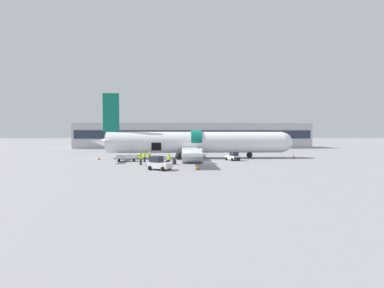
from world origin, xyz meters
TOP-DOWN VIEW (x-y plane):
  - ground_plane at (0.00, 0.00)m, footprint 500.00×500.00m
  - terminal_strip at (0.00, 43.75)m, footprint 73.32×11.38m
  - airplane at (-1.78, 7.30)m, footprint 36.10×31.27m
  - baggage_tug_lead at (4.58, 2.72)m, footprint 2.42×2.72m
  - baggage_tug_mid at (-6.79, -8.00)m, footprint 3.23×2.77m
  - baggage_cart_loading at (-7.19, -0.51)m, footprint 4.01×2.11m
  - baggage_cart_queued at (-12.80, 2.03)m, footprint 4.29×2.14m
  - ground_crew_loader_a at (-5.76, -2.85)m, footprint 0.52×0.49m
  - ground_crew_loader_b at (-3.20, 1.65)m, footprint 0.61×0.44m
  - ground_crew_driver at (-9.75, 0.73)m, footprint 0.57×0.46m
  - ground_crew_supervisor at (-9.16, 2.06)m, footprint 0.52×0.47m
  - ground_crew_helper at (-9.81, -2.85)m, footprint 0.59×0.60m
  - suitcase_on_tarmac_upright at (-5.04, -2.31)m, footprint 0.55×0.47m
  - safety_cone_nose at (16.32, 5.81)m, footprint 0.49×0.49m
  - safety_cone_engine_left at (-2.05, -8.31)m, footprint 0.63×0.63m
  - safety_cone_wingtip at (-0.95, -0.95)m, footprint 0.54×0.54m
  - safety_cone_tail at (-18.25, 5.23)m, footprint 0.49×0.49m

SIDE VIEW (x-z plane):
  - ground_plane at x=0.00m, z-range 0.00..0.00m
  - safety_cone_tail at x=-18.25m, z-range -0.02..0.58m
  - suitcase_on_tarmac_upright at x=-5.04m, z-range -0.05..0.67m
  - safety_cone_wingtip at x=-0.95m, z-range -0.02..0.68m
  - safety_cone_nose at x=16.32m, z-range -0.02..0.69m
  - safety_cone_engine_left at x=-2.05m, z-range -0.02..0.72m
  - baggage_cart_loading at x=-7.19m, z-range 0.02..1.00m
  - baggage_cart_queued at x=-12.80m, z-range 0.03..1.01m
  - baggage_tug_lead at x=4.58m, z-range -0.12..1.35m
  - baggage_tug_mid at x=-6.79m, z-range -0.13..1.57m
  - ground_crew_supervisor at x=-9.16m, z-range 0.04..1.57m
  - ground_crew_loader_a at x=-5.76m, z-range 0.04..1.62m
  - ground_crew_driver at x=-9.75m, z-range 0.04..1.67m
  - ground_crew_loader_b at x=-3.20m, z-range 0.05..1.80m
  - ground_crew_helper at x=-9.81m, z-range 0.05..1.91m
  - airplane at x=-1.78m, z-range -3.05..8.68m
  - terminal_strip at x=0.00m, z-range 0.00..7.81m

